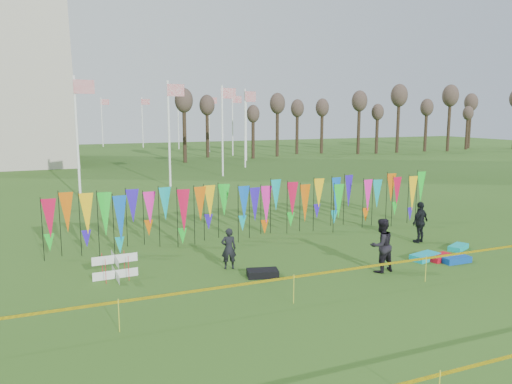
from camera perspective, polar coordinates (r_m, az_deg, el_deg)
name	(u,v)px	position (r m, az deg, el deg)	size (l,w,h in m)	color
ground	(332,282)	(17.29, 8.73, -10.11)	(160.00, 160.00, 0.00)	#2B4F16
banner_row	(262,203)	(22.70, 0.72, -1.23)	(18.64, 0.64, 2.47)	black
caution_tape_near	(347,271)	(15.97, 10.39, -8.84)	(26.00, 0.02, 0.90)	yellow
tree_line	(366,108)	(70.71, 12.48, 9.31)	(53.92, 1.92, 7.84)	#3A2A1D
box_kite	(115,267)	(17.90, -15.79, -8.22)	(0.78, 0.78, 0.86)	red
person_left	(229,249)	(18.26, -3.14, -6.47)	(0.55, 0.40, 1.52)	black
person_mid	(381,245)	(18.40, 14.12, -5.93)	(0.95, 0.58, 1.94)	black
person_right	(420,222)	(22.97, 18.25, -3.29)	(1.07, 0.61, 1.82)	black
kite_bag_turquoise	(425,257)	(20.57, 18.75, -7.01)	(1.20, 0.60, 0.24)	#0DAFC8
kite_bag_blue	(455,259)	(20.63, 21.82, -7.15)	(1.11, 0.58, 0.23)	#0B4AB5
kite_bag_red	(440,257)	(20.73, 20.32, -7.02)	(1.12, 0.51, 0.21)	red
kite_bag_black	(263,273)	(17.57, 0.76, -9.26)	(1.07, 0.62, 0.25)	black
kite_bag_teal	(458,247)	(22.53, 22.11, -5.87)	(1.05, 0.50, 0.20)	#0DB7B7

